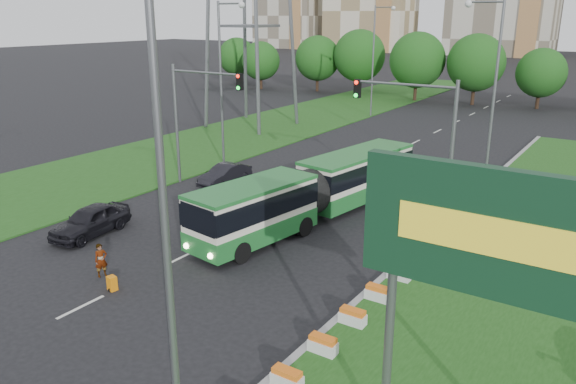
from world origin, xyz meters
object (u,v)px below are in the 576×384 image
Objects in this scene: car_left_near at (90,221)px; pedestrian at (101,260)px; traffic_mast_left at (194,107)px; shopping_trolley at (112,283)px; traffic_mast_median at (423,129)px; articulated_bus at (313,190)px; billboard at (491,248)px; car_left_far at (225,175)px.

pedestrian is at bearing -39.47° from car_left_near.
car_left_near is 5.35m from pedestrian.
traffic_mast_left is 14.71m from pedestrian.
shopping_trolley is at bearing -93.92° from pedestrian.
articulated_bus is (-5.27, -2.26, -3.67)m from traffic_mast_median.
pedestrian is (4.48, -2.93, -0.02)m from car_left_near.
pedestrian is (-9.30, -13.69, -4.58)m from traffic_mast_median.
billboard is 22.54m from car_left_near.
car_left_near is at bearing 158.14° from shopping_trolley.
articulated_bus is at bearing -14.34° from car_left_far.
traffic_mast_median is 12.69× the size of shopping_trolley.
traffic_mast_median is at bearing -13.75° from pedestrian.
traffic_mast_left is 12.69× the size of shopping_trolley.
pedestrian is (5.86, -12.69, -4.58)m from traffic_mast_left.
car_left_far is at bearing 121.34° from shopping_trolley.
car_left_far is 6.57× the size of shopping_trolley.
billboard is 16.50m from shopping_trolley.
car_left_near is 3.00× the size of pedestrian.
shopping_trolley is (-15.34, 1.67, -5.85)m from billboard.
traffic_mast_median and traffic_mast_left have the same top height.
traffic_mast_left is at bearing -176.23° from traffic_mast_median.
traffic_mast_median is 5.22× the size of pedestrian.
articulated_bus is at bearing -7.26° from traffic_mast_left.
pedestrian is 2.43× the size of shopping_trolley.
articulated_bus reaches higher than shopping_trolley.
billboard is 12.69× the size of shopping_trolley.
shopping_trolley is at bearing -118.76° from traffic_mast_median.
pedestrian is at bearing -124.19° from traffic_mast_median.
traffic_mast_left is 10.62m from articulated_bus.
traffic_mast_median reaches higher than articulated_bus.
pedestrian reaches higher than shopping_trolley.
articulated_bus is 10.89× the size of pedestrian.
traffic_mast_median is 1.00× the size of traffic_mast_left.
car_left_near is (-21.25, 5.25, -5.38)m from billboard.
billboard is at bearing -20.13° from car_left_near.
shopping_trolley is (-2.60, -12.08, -1.37)m from articulated_bus.
traffic_mast_left is 16.01m from shopping_trolley.
car_left_far is at bearing 142.56° from billboard.
traffic_mast_median is 1.93× the size of car_left_far.
pedestrian is at bearing 172.14° from billboard.
billboard is at bearing -38.57° from articulated_bus.
billboard is 17.68m from traffic_mast_median.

